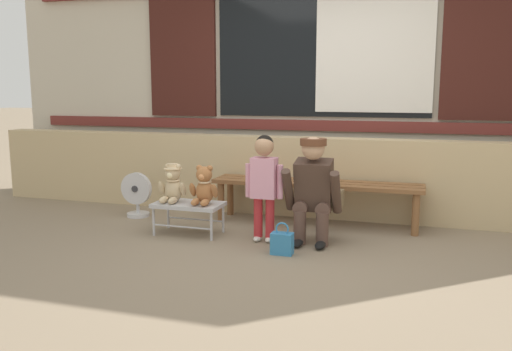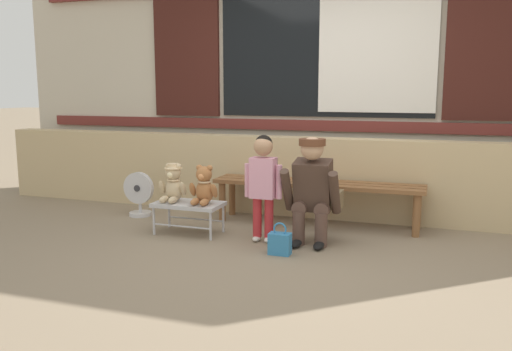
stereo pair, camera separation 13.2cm
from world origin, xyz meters
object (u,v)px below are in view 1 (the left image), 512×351
Objects in this scene: child_standing at (264,176)px; handbag_on_ground at (282,243)px; wooden_bench_long at (316,188)px; teddy_bear_plain at (204,187)px; teddy_bear_with_hat at (173,184)px; small_display_bench at (189,206)px; adult_crouching at (315,190)px; floor_fan at (137,195)px.

handbag_on_ground is at bearing -51.60° from child_standing.
wooden_bench_long is 5.78× the size of teddy_bear_plain.
teddy_bear_plain is at bearing -0.13° from teddy_bear_with_hat.
teddy_bear_plain is at bearing 0.51° from small_display_bench.
small_display_bench is at bearing -179.49° from teddy_bear_plain.
adult_crouching is (1.34, 0.07, 0.01)m from teddy_bear_with_hat.
adult_crouching is at bearing 2.91° from teddy_bear_with_hat.
child_standing is (-0.32, -0.74, 0.22)m from wooden_bench_long.
adult_crouching is at bearing 3.41° from small_display_bench.
teddy_bear_with_hat reaches higher than wooden_bench_long.
small_display_bench is 1.07m from handbag_on_ground.
teddy_bear_with_hat is 0.32m from teddy_bear_plain.
adult_crouching reaches higher than floor_fan.
floor_fan is (-1.89, -0.25, -0.13)m from wooden_bench_long.
wooden_bench_long is at bearing 99.81° from adult_crouching.
child_standing reaches higher than adult_crouching.
handbag_on_ground is 0.57× the size of floor_fan.
teddy_bear_plain is 1.10m from floor_fan.
adult_crouching is 3.49× the size of handbag_on_ground.
wooden_bench_long is 0.67m from adult_crouching.
child_standing reaches higher than teddy_bear_plain.
child_standing reaches higher than handbag_on_ground.
wooden_bench_long is 2.19× the size of child_standing.
handbag_on_ground is at bearing -93.91° from wooden_bench_long.
teddy_bear_plain reaches higher than small_display_bench.
teddy_bear_plain is at bearing -25.27° from floor_fan.
small_display_bench is 2.35× the size of handbag_on_ground.
wooden_bench_long is 3.28× the size of small_display_bench.
wooden_bench_long is 1.09m from handbag_on_ground.
handbag_on_ground is at bearing -18.75° from small_display_bench.
child_standing is 2.00× the size of floor_fan.
floor_fan is at bearing 144.98° from teddy_bear_with_hat.
adult_crouching is at bearing -11.10° from floor_fan.
child_standing is at bearing -113.61° from wooden_bench_long.
small_display_bench is 1.76× the size of teddy_bear_plain.
handbag_on_ground is (-0.07, -1.06, -0.28)m from wooden_bench_long.
handbag_on_ground is (-0.18, -0.41, -0.38)m from adult_crouching.
child_standing is (0.75, -0.02, 0.33)m from small_display_bench.
wooden_bench_long is 1.91m from floor_fan.
child_standing reaches higher than wooden_bench_long.
adult_crouching reaches higher than teddy_bear_plain.
wooden_bench_long is 1.43m from teddy_bear_with_hat.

